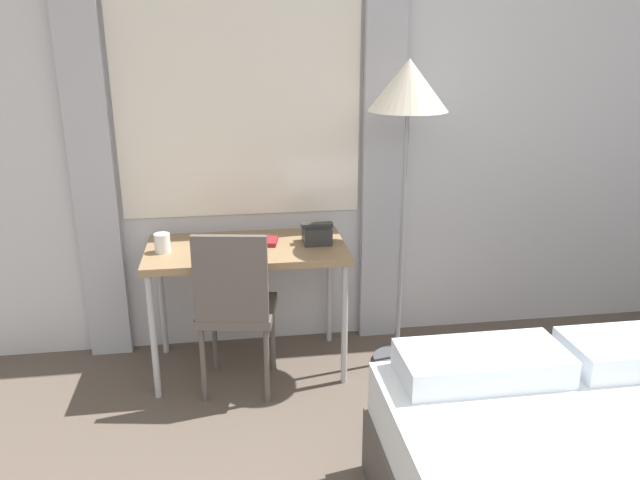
{
  "coord_description": "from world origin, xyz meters",
  "views": [
    {
      "loc": [
        -0.66,
        -0.44,
        1.9
      ],
      "look_at": [
        -0.22,
        2.49,
        0.91
      ],
      "focal_mm": 35.0,
      "sensor_mm": 36.0,
      "label": 1
    }
  ],
  "objects_px": {
    "telephone": "(317,234)",
    "book": "(257,241)",
    "desk": "(247,257)",
    "desk_chair": "(235,303)",
    "mug": "(162,243)",
    "standing_lamp": "(408,102)"
  },
  "relations": [
    {
      "from": "standing_lamp",
      "to": "desk",
      "type": "bearing_deg",
      "value": 175.21
    },
    {
      "from": "telephone",
      "to": "mug",
      "type": "height_order",
      "value": "telephone"
    },
    {
      "from": "mug",
      "to": "desk",
      "type": "bearing_deg",
      "value": 3.84
    },
    {
      "from": "telephone",
      "to": "book",
      "type": "xyz_separation_m",
      "value": [
        -0.34,
        0.04,
        -0.04
      ]
    },
    {
      "from": "desk_chair",
      "to": "telephone",
      "type": "bearing_deg",
      "value": 38.92
    },
    {
      "from": "desk_chair",
      "to": "book",
      "type": "distance_m",
      "value": 0.41
    },
    {
      "from": "desk",
      "to": "desk_chair",
      "type": "distance_m",
      "value": 0.32
    },
    {
      "from": "standing_lamp",
      "to": "mug",
      "type": "bearing_deg",
      "value": 178.15
    },
    {
      "from": "desk",
      "to": "desk_chair",
      "type": "height_order",
      "value": "desk_chair"
    },
    {
      "from": "desk",
      "to": "telephone",
      "type": "xyz_separation_m",
      "value": [
        0.4,
        -0.0,
        0.12
      ]
    },
    {
      "from": "desk_chair",
      "to": "mug",
      "type": "xyz_separation_m",
      "value": [
        -0.38,
        0.24,
        0.27
      ]
    },
    {
      "from": "standing_lamp",
      "to": "telephone",
      "type": "bearing_deg",
      "value": 171.37
    },
    {
      "from": "standing_lamp",
      "to": "mug",
      "type": "relative_size",
      "value": 16.93
    },
    {
      "from": "telephone",
      "to": "book",
      "type": "bearing_deg",
      "value": 172.74
    },
    {
      "from": "desk_chair",
      "to": "mug",
      "type": "bearing_deg",
      "value": 157.53
    },
    {
      "from": "telephone",
      "to": "mug",
      "type": "relative_size",
      "value": 1.72
    },
    {
      "from": "desk",
      "to": "book",
      "type": "distance_m",
      "value": 0.11
    },
    {
      "from": "desk",
      "to": "mug",
      "type": "relative_size",
      "value": 10.64
    },
    {
      "from": "book",
      "to": "desk",
      "type": "bearing_deg",
      "value": -145.25
    },
    {
      "from": "desk_chair",
      "to": "standing_lamp",
      "type": "distance_m",
      "value": 1.41
    },
    {
      "from": "desk_chair",
      "to": "telephone",
      "type": "relative_size",
      "value": 5.27
    },
    {
      "from": "telephone",
      "to": "book",
      "type": "height_order",
      "value": "telephone"
    }
  ]
}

